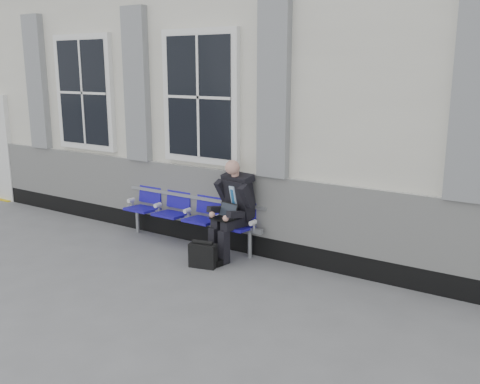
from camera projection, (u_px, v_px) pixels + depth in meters
The scene contains 5 objects.
ground at pixel (119, 267), 7.36m from camera, with size 70.00×70.00×0.00m, color slate.
station_building at pixel (252, 93), 9.69m from camera, with size 14.40×4.40×4.49m.
bench at pixel (190, 209), 8.19m from camera, with size 2.60×0.47×0.91m.
businessman at pixel (233, 206), 7.56m from camera, with size 0.61×0.81×1.42m.
briefcase at pixel (203, 255), 7.30m from camera, with size 0.40×0.24×0.38m.
Camera 1 is at (5.20, -4.87, 2.68)m, focal length 40.00 mm.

